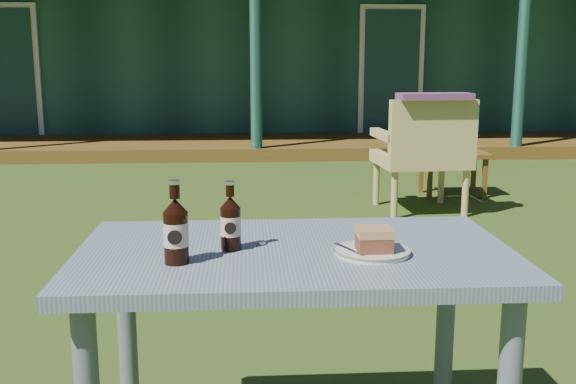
{
  "coord_description": "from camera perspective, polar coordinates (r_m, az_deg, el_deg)",
  "views": [
    {
      "loc": [
        -0.13,
        -3.39,
        1.24
      ],
      "look_at": [
        0.0,
        -1.3,
        0.82
      ],
      "focal_mm": 42.0,
      "sensor_mm": 36.0,
      "label": 1
    }
  ],
  "objects": [
    {
      "name": "pavilion",
      "position": [
        12.79,
        -3.1,
        12.88
      ],
      "size": [
        15.8,
        8.3,
        3.45
      ],
      "color": "#1B4639",
      "rests_on": "ground"
    },
    {
      "name": "side_table",
      "position": [
        6.32,
        13.81,
        2.77
      ],
      "size": [
        0.6,
        0.4,
        0.4
      ],
      "color": "brown",
      "rests_on": "ground"
    },
    {
      "name": "cafe_table",
      "position": [
        1.9,
        0.57,
        -7.74
      ],
      "size": [
        1.2,
        0.7,
        0.72
      ],
      "color": "slate",
      "rests_on": "ground"
    },
    {
      "name": "cola_bottle_far",
      "position": [
        1.74,
        -9.48,
        -3.22
      ],
      "size": [
        0.06,
        0.07,
        0.22
      ],
      "color": "black",
      "rests_on": "cafe_table"
    },
    {
      "name": "floral_throw",
      "position": [
        5.3,
        12.31,
        7.92
      ],
      "size": [
        0.58,
        0.25,
        0.05
      ],
      "primitive_type": "cube",
      "rotation": [
        0.0,
        0.0,
        3.21
      ],
      "color": "#69365B",
      "rests_on": "armchair_left"
    },
    {
      "name": "bottle_cap",
      "position": [
        1.91,
        -2.31,
        -4.31
      ],
      "size": [
        0.03,
        0.03,
        0.01
      ],
      "primitive_type": "cylinder",
      "color": "silver",
      "rests_on": "cafe_table"
    },
    {
      "name": "plate",
      "position": [
        1.83,
        7.16,
        -4.99
      ],
      "size": [
        0.2,
        0.2,
        0.01
      ],
      "color": "silver",
      "rests_on": "cafe_table"
    },
    {
      "name": "fork",
      "position": [
        1.81,
        5.2,
        -4.89
      ],
      "size": [
        0.07,
        0.13,
        0.0
      ],
      "primitive_type": "cube",
      "rotation": [
        0.0,
        0.0,
        0.42
      ],
      "color": "silver",
      "rests_on": "plate"
    },
    {
      "name": "cake_slice",
      "position": [
        1.81,
        7.29,
        -3.97
      ],
      "size": [
        0.09,
        0.09,
        0.06
      ],
      "color": "brown",
      "rests_on": "plate"
    },
    {
      "name": "ground",
      "position": [
        3.61,
        -1.31,
        -8.79
      ],
      "size": [
        80.0,
        80.0,
        0.0
      ],
      "primitive_type": "plane",
      "color": "#334916"
    },
    {
      "name": "cola_bottle_near",
      "position": [
        1.85,
        -4.89,
        -2.59
      ],
      "size": [
        0.06,
        0.06,
        0.19
      ],
      "color": "black",
      "rests_on": "cafe_table"
    },
    {
      "name": "armchair_left",
      "position": [
        5.51,
        11.47,
        3.56
      ],
      "size": [
        0.73,
        0.69,
        0.93
      ],
      "color": "tan",
      "rests_on": "ground"
    }
  ]
}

